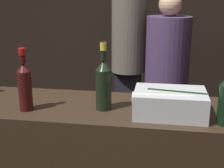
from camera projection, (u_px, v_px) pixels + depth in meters
wall_back_chalkboard at (140, 15)px, 3.52m from camera, size 6.40×0.06×2.80m
ice_bin_with_bottles at (170, 102)px, 1.55m from camera, size 0.36×0.25×0.13m
champagne_bottle at (103, 83)px, 1.61m from camera, size 0.08×0.08×0.36m
red_wine_bottle_tall at (25, 84)px, 1.60m from camera, size 0.07×0.07×0.33m
person_blond_tee at (129, 54)px, 3.23m from camera, size 0.35×0.35×1.83m
person_grey_polo at (167, 73)px, 3.00m from camera, size 0.42×0.42×1.65m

